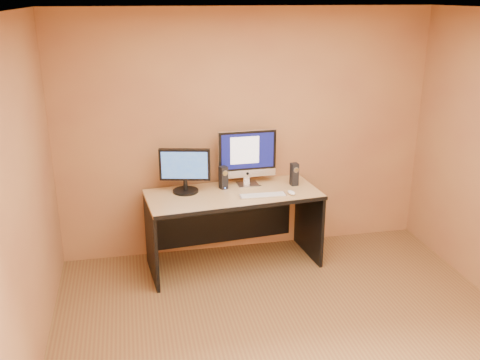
# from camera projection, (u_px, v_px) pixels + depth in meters

# --- Properties ---
(floor) EXTENTS (4.00, 4.00, 0.00)m
(floor) POSITION_uv_depth(u_px,v_px,m) (301.00, 353.00, 4.26)
(floor) COLOR brown
(floor) RESTS_ON ground
(walls) EXTENTS (4.00, 4.00, 2.60)m
(walls) POSITION_uv_depth(u_px,v_px,m) (308.00, 202.00, 3.83)
(walls) COLOR #9E713F
(walls) RESTS_ON ground
(ceiling) EXTENTS (4.00, 4.00, 0.00)m
(ceiling) POSITION_uv_depth(u_px,v_px,m) (317.00, 12.00, 3.40)
(ceiling) COLOR white
(ceiling) RESTS_ON walls
(desk) EXTENTS (1.80, 0.92, 0.80)m
(desk) POSITION_uv_depth(u_px,v_px,m) (233.00, 229.00, 5.54)
(desk) COLOR tan
(desk) RESTS_ON ground
(imac) EXTENTS (0.62, 0.24, 0.60)m
(imac) POSITION_uv_depth(u_px,v_px,m) (248.00, 158.00, 5.54)
(imac) COLOR silver
(imac) RESTS_ON desk
(second_monitor) EXTENTS (0.57, 0.37, 0.46)m
(second_monitor) POSITION_uv_depth(u_px,v_px,m) (185.00, 171.00, 5.36)
(second_monitor) COLOR black
(second_monitor) RESTS_ON desk
(speaker_left) EXTENTS (0.09, 0.10, 0.24)m
(speaker_left) POSITION_uv_depth(u_px,v_px,m) (223.00, 178.00, 5.49)
(speaker_left) COLOR black
(speaker_left) RESTS_ON desk
(speaker_right) EXTENTS (0.08, 0.09, 0.24)m
(speaker_right) POSITION_uv_depth(u_px,v_px,m) (294.00, 174.00, 5.59)
(speaker_right) COLOR black
(speaker_right) RESTS_ON desk
(keyboard) EXTENTS (0.47, 0.14, 0.02)m
(keyboard) POSITION_uv_depth(u_px,v_px,m) (263.00, 195.00, 5.32)
(keyboard) COLOR silver
(keyboard) RESTS_ON desk
(mouse) EXTENTS (0.08, 0.12, 0.04)m
(mouse) POSITION_uv_depth(u_px,v_px,m) (291.00, 192.00, 5.36)
(mouse) COLOR white
(mouse) RESTS_ON desk
(cable_a) EXTENTS (0.14, 0.20, 0.01)m
(cable_a) POSITION_uv_depth(u_px,v_px,m) (253.00, 183.00, 5.68)
(cable_a) COLOR black
(cable_a) RESTS_ON desk
(cable_b) EXTENTS (0.07, 0.19, 0.01)m
(cable_b) POSITION_uv_depth(u_px,v_px,m) (249.00, 181.00, 5.73)
(cable_b) COLOR black
(cable_b) RESTS_ON desk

